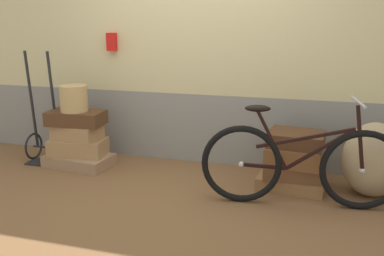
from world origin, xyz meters
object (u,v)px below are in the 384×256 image
object	(u,v)px
suitcase_6	(293,155)
suitcase_7	(296,139)
wicker_basket	(74,98)
suitcase_3	(76,118)
suitcase_5	(291,170)
burlap_sack	(373,160)
bicycle	(300,165)
suitcase_1	(78,147)
luggage_trolley	(45,137)
suitcase_2	(77,132)
suitcase_4	(292,181)
suitcase_0	(79,160)

from	to	relation	value
suitcase_6	suitcase_7	xyz separation A→B (m)	(0.02, 0.02, 0.16)
wicker_basket	suitcase_3	bearing A→B (deg)	80.30
suitcase_5	suitcase_7	size ratio (longest dim) A/B	1.05
burlap_sack	bicycle	bearing A→B (deg)	-147.41
suitcase_3	bicycle	size ratio (longest dim) A/B	0.35
suitcase_1	luggage_trolley	size ratio (longest dim) A/B	0.48
suitcase_2	wicker_basket	world-z (taller)	wicker_basket
suitcase_6	bicycle	distance (m)	0.38
suitcase_1	burlap_sack	distance (m)	3.04
suitcase_2	suitcase_5	xyz separation A→B (m)	(2.33, -0.01, -0.21)
suitcase_3	burlap_sack	size ratio (longest dim) A/B	0.87
suitcase_4	suitcase_1	bearing A→B (deg)	-173.49
suitcase_0	suitcase_3	bearing A→B (deg)	128.64
suitcase_4	wicker_basket	world-z (taller)	wicker_basket
suitcase_6	bicycle	world-z (taller)	bicycle
suitcase_5	suitcase_7	xyz separation A→B (m)	(0.03, 0.00, 0.31)
suitcase_1	suitcase_3	world-z (taller)	suitcase_3
suitcase_1	suitcase_3	distance (m)	0.33
suitcase_5	suitcase_0	bearing A→B (deg)	175.83
suitcase_2	suitcase_5	bearing A→B (deg)	4.67
suitcase_0	wicker_basket	bearing A→B (deg)	149.38
suitcase_0	bicycle	xyz separation A→B (m)	(2.40, -0.37, 0.31)
suitcase_3	suitcase_0	bearing A→B (deg)	-61.03
suitcase_2	suitcase_6	bearing A→B (deg)	4.24
suitcase_3	suitcase_4	size ratio (longest dim) A/B	0.97
suitcase_0	suitcase_4	distance (m)	2.32
suitcase_3	wicker_basket	size ratio (longest dim) A/B	2.05
suitcase_7	bicycle	world-z (taller)	bicycle
suitcase_4	suitcase_5	xyz separation A→B (m)	(-0.01, -0.01, 0.12)
wicker_basket	burlap_sack	size ratio (longest dim) A/B	0.42
suitcase_4	wicker_basket	distance (m)	2.45
suitcase_5	suitcase_6	distance (m)	0.16
suitcase_3	suitcase_7	xyz separation A→B (m)	(2.36, -0.00, -0.05)
suitcase_0	suitcase_6	xyz separation A→B (m)	(2.32, 0.01, 0.27)
luggage_trolley	bicycle	size ratio (longest dim) A/B	0.74
suitcase_3	suitcase_5	distance (m)	2.36
suitcase_5	burlap_sack	xyz separation A→B (m)	(0.72, 0.02, 0.17)
suitcase_3	wicker_basket	distance (m)	0.22
suitcase_3	bicycle	distance (m)	2.46
suitcase_4	burlap_sack	world-z (taller)	burlap_sack
suitcase_7	luggage_trolley	bearing A→B (deg)	-175.52
suitcase_4	suitcase_5	size ratio (longest dim) A/B	1.17
burlap_sack	suitcase_1	bearing A→B (deg)	-179.45
suitcase_4	bicycle	xyz separation A→B (m)	(0.08, -0.41, 0.32)
suitcase_0	suitcase_2	bearing A→B (deg)	126.02
suitcase_6	suitcase_5	bearing A→B (deg)	125.56
suitcase_5	suitcase_7	bearing A→B (deg)	2.34
suitcase_3	suitcase_4	distance (m)	2.39
suitcase_4	suitcase_6	xyz separation A→B (m)	(0.00, -0.03, 0.28)
suitcase_2	suitcase_5	distance (m)	2.34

